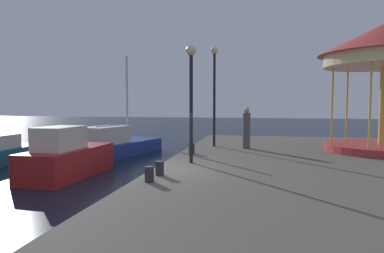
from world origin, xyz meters
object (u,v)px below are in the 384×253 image
person_near_carousel (247,129)px  lamp_post_far_end (214,79)px  motorboat_red (67,158)px  lamp_post_mid_promenade (191,82)px  bollard_south (192,149)px  motorboat_teal (0,152)px  bollard_north (149,174)px  sailboat_blue (115,145)px  bollard_center (160,168)px

person_near_carousel → lamp_post_far_end: bearing=164.4°
motorboat_red → lamp_post_mid_promenade: size_ratio=1.07×
bollard_south → person_near_carousel: person_near_carousel is taller
motorboat_teal → lamp_post_far_end: bearing=11.4°
motorboat_red → bollard_south: motorboat_red is taller
motorboat_red → bollard_north: bearing=-37.4°
person_near_carousel → sailboat_blue: bearing=167.6°
lamp_post_far_end → bollard_south: (-0.56, -2.52, -2.97)m
bollard_south → person_near_carousel: bearing=45.1°
sailboat_blue → motorboat_red: (0.43, -5.25, 0.14)m
lamp_post_far_end → bollard_south: 3.94m
lamp_post_far_end → motorboat_teal: bearing=-168.6°
motorboat_teal → bollard_south: (9.41, -0.51, 0.49)m
sailboat_blue → bollard_south: sailboat_blue is taller
motorboat_red → bollard_south: bearing=19.2°
motorboat_teal → bollard_north: motorboat_teal is taller
sailboat_blue → bollard_center: size_ratio=14.95×
lamp_post_far_end → lamp_post_mid_promenade: bearing=-91.8°
motorboat_teal → bollard_north: 10.87m
sailboat_blue → bollard_center: (4.96, -7.87, 0.39)m
motorboat_red → bollard_center: 5.24m
bollard_center → bollard_south: bearing=89.4°
motorboat_red → lamp_post_far_end: (5.13, 4.12, 3.22)m
lamp_post_mid_promenade → bollard_center: lamp_post_mid_promenade is taller
bollard_center → person_near_carousel: bearing=71.3°
sailboat_blue → motorboat_teal: size_ratio=1.38×
sailboat_blue → lamp_post_mid_promenade: size_ratio=1.51×
lamp_post_far_end → bollard_center: (-0.61, -6.74, -2.97)m
motorboat_red → motorboat_teal: bearing=156.5°
sailboat_blue → bollard_north: sailboat_blue is taller
lamp_post_far_end → person_near_carousel: lamp_post_far_end is taller
sailboat_blue → person_near_carousel: (7.09, -1.55, 1.06)m
lamp_post_mid_promenade → lamp_post_far_end: (0.15, 4.63, 0.43)m
bollard_center → person_near_carousel: person_near_carousel is taller
lamp_post_mid_promenade → bollard_south: (-0.42, 2.11, -2.54)m
sailboat_blue → bollard_south: (5.00, -3.65, 0.39)m
sailboat_blue → lamp_post_mid_promenade: sailboat_blue is taller
motorboat_teal → bollard_south: 9.44m
sailboat_blue → bollard_north: (4.94, -8.69, 0.39)m
bollard_center → lamp_post_mid_promenade: bearing=77.7°
bollard_north → bollard_south: bearing=89.2°
bollard_north → lamp_post_far_end: bearing=85.2°
motorboat_red → lamp_post_far_end: lamp_post_far_end is taller
lamp_post_far_end → bollard_north: (-0.63, -7.56, -2.97)m
motorboat_red → bollard_south: 4.85m
bollard_north → bollard_south: same height
bollard_north → person_near_carousel: bearing=73.2°
motorboat_teal → bollard_center: size_ratio=10.84×
lamp_post_far_end → bollard_south: bearing=-102.5°
sailboat_blue → lamp_post_mid_promenade: (5.42, -5.76, 2.93)m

